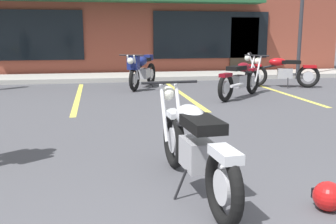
% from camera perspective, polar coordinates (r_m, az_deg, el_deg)
% --- Properties ---
extents(ground_plane, '(80.00, 80.00, 0.00)m').
position_cam_1_polar(ground_plane, '(5.52, -1.25, -4.52)').
color(ground_plane, '#47474C').
extents(sidewalk_kerb, '(22.00, 1.80, 0.14)m').
position_cam_1_polar(sidewalk_kerb, '(13.30, -6.76, 5.08)').
color(sidewalk_kerb, '#A8A59E').
rests_on(sidewalk_kerb, ground_plane).
extents(brick_storefront_building, '(17.08, 6.47, 3.43)m').
position_cam_1_polar(brick_storefront_building, '(17.03, -7.75, 11.97)').
color(brick_storefront_building, brown).
rests_on(brick_storefront_building, ground_plane).
extents(painted_stall_lines, '(7.88, 4.80, 0.01)m').
position_cam_1_polar(painted_stall_lines, '(9.75, -5.35, 2.43)').
color(painted_stall_lines, '#DBCC4C').
rests_on(painted_stall_lines, ground_plane).
extents(motorcycle_foreground_classic, '(0.66, 2.11, 0.98)m').
position_cam_1_polar(motorcycle_foreground_classic, '(3.78, 3.75, -4.75)').
color(motorcycle_foreground_classic, black).
rests_on(motorcycle_foreground_classic, ground_plane).
extents(motorcycle_red_sportbike, '(2.04, 0.99, 0.98)m').
position_cam_1_polar(motorcycle_red_sportbike, '(11.61, 16.17, 5.75)').
color(motorcycle_red_sportbike, black).
rests_on(motorcycle_red_sportbike, ground_plane).
extents(motorcycle_black_cruiser, '(1.68, 1.62, 0.98)m').
position_cam_1_polar(motorcycle_black_cruiser, '(9.51, 10.54, 4.85)').
color(motorcycle_black_cruiser, black).
rests_on(motorcycle_black_cruiser, ground_plane).
extents(motorcycle_orange_scrambler, '(1.20, 1.95, 0.98)m').
position_cam_1_polar(motorcycle_orange_scrambler, '(10.97, -3.85, 6.21)').
color(motorcycle_orange_scrambler, black).
rests_on(motorcycle_orange_scrambler, ground_plane).
extents(helmet_on_pavement, '(0.26, 0.26, 0.26)m').
position_cam_1_polar(helmet_on_pavement, '(3.73, 22.25, -11.27)').
color(helmet_on_pavement, '#B71414').
rests_on(helmet_on_pavement, ground_plane).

